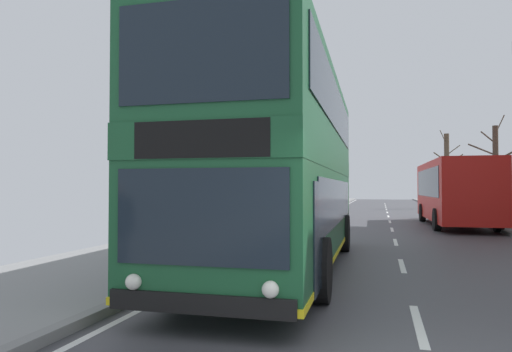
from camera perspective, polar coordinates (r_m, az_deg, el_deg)
double_decker_bus_main at (r=10.45m, az=3.26°, el=1.13°), size 2.76×10.40×4.38m
background_bus_far_lane at (r=23.92m, az=23.34°, el=-1.71°), size 2.77×9.49×3.05m
bare_tree_far_00 at (r=32.72m, az=27.55°, el=0.90°), size 2.99×1.89×6.37m
bare_tree_far_01 at (r=43.98m, az=22.55°, el=0.74°), size 2.45×1.43×6.72m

